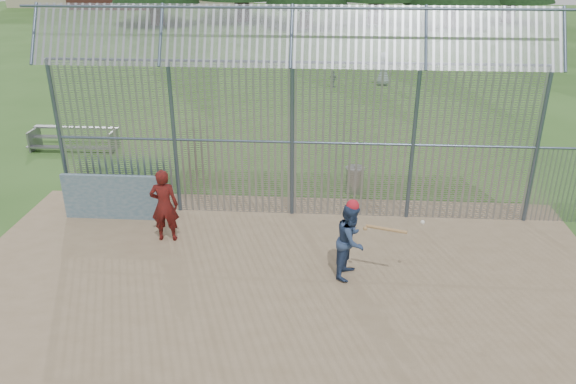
# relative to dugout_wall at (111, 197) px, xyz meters

# --- Properties ---
(ground) EXTENTS (120.00, 120.00, 0.00)m
(ground) POSITION_rel_dugout_wall_xyz_m (4.60, -2.90, -0.62)
(ground) COLOR #2D511E
(ground) RESTS_ON ground
(dirt_infield) EXTENTS (14.00, 10.00, 0.02)m
(dirt_infield) POSITION_rel_dugout_wall_xyz_m (4.60, -3.40, -0.61)
(dirt_infield) COLOR #756047
(dirt_infield) RESTS_ON ground
(dugout_wall) EXTENTS (2.50, 0.12, 1.20)m
(dugout_wall) POSITION_rel_dugout_wall_xyz_m (0.00, 0.00, 0.00)
(dugout_wall) COLOR #38566B
(dugout_wall) RESTS_ON dirt_infield
(batter) EXTENTS (0.86, 0.97, 1.66)m
(batter) POSITION_rel_dugout_wall_xyz_m (6.02, -2.31, 0.23)
(batter) COLOR navy
(batter) RESTS_ON dirt_infield
(onlooker) EXTENTS (0.69, 0.48, 1.80)m
(onlooker) POSITION_rel_dugout_wall_xyz_m (1.69, -1.02, 0.30)
(onlooker) COLOR maroon
(onlooker) RESTS_ON dirt_infield
(bg_kid_standing) EXTENTS (0.81, 0.54, 1.64)m
(bg_kid_standing) POSITION_rel_dugout_wall_xyz_m (8.25, 15.58, 0.20)
(bg_kid_standing) COLOR gray
(bg_kid_standing) RESTS_ON ground
(bg_kid_seated) EXTENTS (0.49, 0.48, 0.83)m
(bg_kid_seated) POSITION_rel_dugout_wall_xyz_m (5.75, 14.89, -0.21)
(bg_kid_seated) COLOR slate
(bg_kid_seated) RESTS_ON ground
(batting_gear) EXTENTS (1.59, 0.44, 0.61)m
(batting_gear) POSITION_rel_dugout_wall_xyz_m (6.18, -2.34, 0.95)
(batting_gear) COLOR red
(batting_gear) RESTS_ON ground
(trash_can) EXTENTS (0.56, 0.56, 0.82)m
(trash_can) POSITION_rel_dugout_wall_xyz_m (6.30, 2.17, -0.24)
(trash_can) COLOR gray
(trash_can) RESTS_ON ground
(bleacher) EXTENTS (3.00, 0.95, 0.72)m
(bleacher) POSITION_rel_dugout_wall_xyz_m (-3.22, 5.12, -0.21)
(bleacher) COLOR slate
(bleacher) RESTS_ON ground
(backstop_fence) EXTENTS (20.09, 0.81, 5.30)m
(backstop_fence) POSITION_rel_dugout_wall_xyz_m (6.41, 0.53, 1.74)
(backstop_fence) COLOR #47566B
(backstop_fence) RESTS_ON ground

